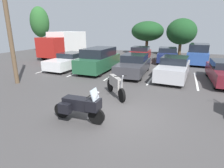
{
  "coord_description": "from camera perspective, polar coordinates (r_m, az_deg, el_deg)",
  "views": [
    {
      "loc": [
        2.12,
        -6.35,
        3.32
      ],
      "look_at": [
        -0.71,
        0.94,
        0.96
      ],
      "focal_mm": 29.4,
      "sensor_mm": 36.0,
      "label": 1
    }
  ],
  "objects": [
    {
      "name": "motorcycle_touring",
      "position": [
        6.85,
        -9.89,
        -6.62
      ],
      "size": [
        2.09,
        0.96,
        1.33
      ],
      "color": "black",
      "rests_on": "ground"
    },
    {
      "name": "car_far_navy",
      "position": [
        19.92,
        16.8,
        8.61
      ],
      "size": [
        2.21,
        4.45,
        1.47
      ],
      "color": "navy",
      "rests_on": "ground"
    },
    {
      "name": "car_far_red",
      "position": [
        20.42,
        8.65,
        9.28
      ],
      "size": [
        2.18,
        4.37,
        1.45
      ],
      "color": "maroon",
      "rests_on": "ground"
    },
    {
      "name": "box_truck",
      "position": [
        23.1,
        -14.68,
        11.95
      ],
      "size": [
        2.66,
        6.43,
        2.99
      ],
      "color": "#A51E19",
      "rests_on": "ground"
    },
    {
      "name": "car_silver",
      "position": [
        13.27,
        18.6,
        4.62
      ],
      "size": [
        2.14,
        4.68,
        1.5
      ],
      "color": "#B7B7BC",
      "rests_on": "ground"
    },
    {
      "name": "car_green",
      "position": [
        14.9,
        -4.14,
        7.55
      ],
      "size": [
        1.99,
        4.8,
        1.87
      ],
      "color": "#235638",
      "rests_on": "ground"
    },
    {
      "name": "tree_far_right",
      "position": [
        31.08,
        -21.58,
        17.46
      ],
      "size": [
        2.76,
        2.76,
        6.51
      ],
      "color": "#4C3823",
      "rests_on": "ground"
    },
    {
      "name": "ground",
      "position": [
        7.5,
        2.47,
        -9.95
      ],
      "size": [
        44.0,
        44.0,
        0.1
      ],
      "primitive_type": "cube",
      "color": "#423F3F"
    },
    {
      "name": "utility_pole",
      "position": [
        12.74,
        -29.69,
        16.83
      ],
      "size": [
        1.45,
        1.26,
        7.27
      ],
      "color": "brown",
      "rests_on": "ground"
    },
    {
      "name": "tree_left",
      "position": [
        25.91,
        10.96,
        15.81
      ],
      "size": [
        4.26,
        4.26,
        4.3
      ],
      "color": "#4C3823",
      "rests_on": "ground"
    },
    {
      "name": "parking_stripes",
      "position": [
        13.9,
        6.68,
        2.86
      ],
      "size": [
        14.56,
        4.62,
        0.01
      ],
      "color": "silver",
      "rests_on": "ground"
    },
    {
      "name": "car_charcoal",
      "position": [
        13.94,
        6.79,
        5.92
      ],
      "size": [
        1.98,
        4.73,
        1.49
      ],
      "color": "#38383D",
      "rests_on": "ground"
    },
    {
      "name": "car_far_blue",
      "position": [
        19.87,
        25.27,
        8.4
      ],
      "size": [
        2.18,
        4.38,
        1.94
      ],
      "color": "#2D519E",
      "rests_on": "ground"
    },
    {
      "name": "car_white",
      "position": [
        16.27,
        -13.05,
        6.98
      ],
      "size": [
        2.05,
        4.68,
        1.36
      ],
      "color": "white",
      "rests_on": "ground"
    },
    {
      "name": "motorcycle_second",
      "position": [
        9.26,
        1.13,
        -0.28
      ],
      "size": [
        1.62,
        1.85,
        1.31
      ],
      "color": "black",
      "rests_on": "ground"
    },
    {
      "name": "tree_center_right",
      "position": [
        25.0,
        20.8,
        14.98
      ],
      "size": [
        3.6,
        3.6,
        4.56
      ],
      "color": "#4C3823",
      "rests_on": "ground"
    }
  ]
}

